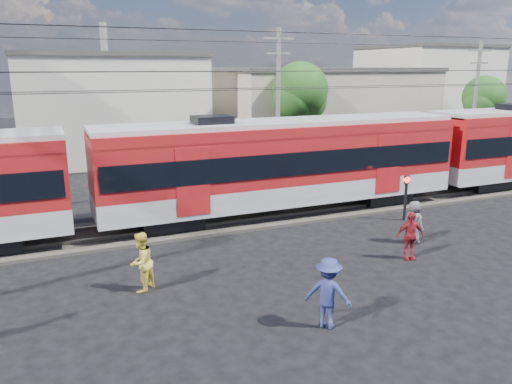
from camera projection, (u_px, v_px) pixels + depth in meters
ground at (314, 301)px, 13.97m from camera, size 120.00×120.00×0.00m
track_bed at (220, 220)px, 21.09m from camera, size 70.00×3.40×0.12m
rail_near at (226, 223)px, 20.39m from camera, size 70.00×0.12×0.12m
rail_far at (215, 213)px, 21.73m from camera, size 70.00×0.12×0.12m
commuter_train at (288, 161)px, 21.71m from camera, size 50.30×3.08×4.17m
building_midwest at (108, 105)px, 36.40m from camera, size 12.24×12.24×7.30m
building_mideast at (320, 108)px, 39.92m from camera, size 16.32×10.20×6.30m
building_east at (424, 90)px, 48.56m from camera, size 10.20×10.20×8.30m
utility_pole_mid at (278, 100)px, 28.52m from camera, size 1.80×0.24×8.50m
utility_pole_east at (475, 99)px, 33.01m from camera, size 1.80×0.24×8.00m
tree_near at (302, 94)px, 32.46m from camera, size 3.82×3.64×6.72m
tree_far at (485, 99)px, 37.43m from camera, size 3.36×3.12×5.76m
pedestrian_b at (141, 262)px, 14.43m from camera, size 1.09×1.08×1.78m
pedestrian_c at (328, 293)px, 12.40m from camera, size 1.33×1.31×1.83m
pedestrian_d at (410, 236)px, 16.84m from camera, size 1.04×0.59×1.68m
pedestrian_e at (413, 222)px, 18.43m from camera, size 0.69×0.89×1.61m
crossing_signal at (406, 189)px, 21.02m from camera, size 0.28×0.28×1.95m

